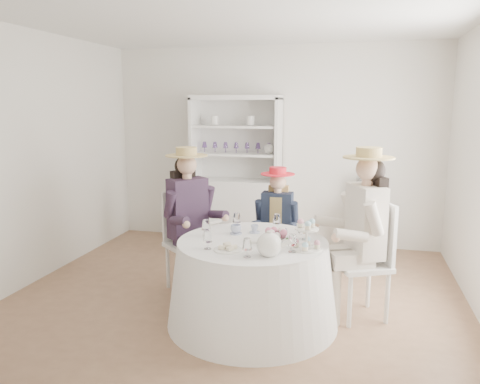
# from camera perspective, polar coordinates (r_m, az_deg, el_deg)

# --- Properties ---
(ground) EXTENTS (4.50, 4.50, 0.00)m
(ground) POSITION_cam_1_polar(r_m,az_deg,el_deg) (4.91, -0.29, -12.36)
(ground) COLOR brown
(ground) RESTS_ON ground
(ceiling) EXTENTS (4.50, 4.50, 0.00)m
(ceiling) POSITION_cam_1_polar(r_m,az_deg,el_deg) (4.58, -0.33, 20.48)
(ceiling) COLOR white
(ceiling) RESTS_ON wall_back
(wall_back) EXTENTS (4.50, 0.00, 4.50)m
(wall_back) POSITION_cam_1_polar(r_m,az_deg,el_deg) (6.50, 4.12, 5.61)
(wall_back) COLOR silver
(wall_back) RESTS_ON ground
(wall_front) EXTENTS (4.50, 0.00, 4.50)m
(wall_front) POSITION_cam_1_polar(r_m,az_deg,el_deg) (2.69, -11.01, -1.74)
(wall_front) COLOR silver
(wall_front) RESTS_ON ground
(wall_left) EXTENTS (0.00, 4.50, 4.50)m
(wall_left) POSITION_cam_1_polar(r_m,az_deg,el_deg) (5.55, -23.47, 3.91)
(wall_left) COLOR silver
(wall_left) RESTS_ON ground
(tea_table) EXTENTS (1.51, 1.51, 0.75)m
(tea_table) POSITION_cam_1_polar(r_m,az_deg,el_deg) (4.20, 1.52, -10.91)
(tea_table) COLOR white
(tea_table) RESTS_ON ground
(hutch) EXTENTS (1.27, 0.62, 2.03)m
(hutch) POSITION_cam_1_polar(r_m,az_deg,el_deg) (6.45, -0.40, -0.01)
(hutch) COLOR silver
(hutch) RESTS_ON ground
(side_table) EXTENTS (0.52, 0.52, 0.70)m
(side_table) POSITION_cam_1_polar(r_m,az_deg,el_deg) (6.29, 15.17, -4.17)
(side_table) COLOR silver
(side_table) RESTS_ON ground
(hatbox) EXTENTS (0.33, 0.33, 0.31)m
(hatbox) POSITION_cam_1_polar(r_m,az_deg,el_deg) (6.18, 15.40, 0.35)
(hatbox) COLOR black
(hatbox) RESTS_ON side_table
(guest_left) EXTENTS (0.64, 0.62, 1.50)m
(guest_left) POSITION_cam_1_polar(r_m,az_deg,el_deg) (4.81, -6.24, -2.33)
(guest_left) COLOR silver
(guest_left) RESTS_ON ground
(guest_mid) EXTENTS (0.45, 0.48, 1.27)m
(guest_mid) POSITION_cam_1_polar(r_m,az_deg,el_deg) (5.01, 4.51, -3.24)
(guest_mid) COLOR silver
(guest_mid) RESTS_ON ground
(guest_right) EXTENTS (0.66, 0.60, 1.55)m
(guest_right) POSITION_cam_1_polar(r_m,az_deg,el_deg) (4.28, 14.70, -3.79)
(guest_right) COLOR silver
(guest_right) RESTS_ON ground
(spare_chair) EXTENTS (0.53, 0.53, 0.93)m
(spare_chair) POSITION_cam_1_polar(r_m,az_deg,el_deg) (6.03, -5.34, -2.97)
(spare_chair) COLOR silver
(spare_chair) RESTS_ON ground
(teacup_a) EXTENTS (0.11, 0.11, 0.08)m
(teacup_a) POSITION_cam_1_polar(r_m,az_deg,el_deg) (4.28, -0.50, -4.63)
(teacup_a) COLOR white
(teacup_a) RESTS_ON tea_table
(teacup_b) EXTENTS (0.07, 0.07, 0.06)m
(teacup_b) POSITION_cam_1_polar(r_m,az_deg,el_deg) (4.32, 1.79, -4.57)
(teacup_b) COLOR white
(teacup_b) RESTS_ON tea_table
(teacup_c) EXTENTS (0.11, 0.11, 0.07)m
(teacup_c) POSITION_cam_1_polar(r_m,az_deg,el_deg) (4.19, 5.22, -5.06)
(teacup_c) COLOR white
(teacup_c) RESTS_ON tea_table
(flower_bowl) EXTENTS (0.24, 0.24, 0.06)m
(flower_bowl) POSITION_cam_1_polar(r_m,az_deg,el_deg) (4.00, 4.11, -5.94)
(flower_bowl) COLOR white
(flower_bowl) RESTS_ON tea_table
(flower_arrangement) EXTENTS (0.17, 0.17, 0.06)m
(flower_arrangement) POSITION_cam_1_polar(r_m,az_deg,el_deg) (4.02, 4.42, -5.09)
(flower_arrangement) COLOR #CF6787
(flower_arrangement) RESTS_ON tea_table
(table_teapot) EXTENTS (0.28, 0.20, 0.21)m
(table_teapot) POSITION_cam_1_polar(r_m,az_deg,el_deg) (3.67, 3.62, -6.43)
(table_teapot) COLOR white
(table_teapot) RESTS_ON tea_table
(sandwich_plate) EXTENTS (0.23, 0.23, 0.05)m
(sandwich_plate) POSITION_cam_1_polar(r_m,az_deg,el_deg) (3.82, -1.47, -6.92)
(sandwich_plate) COLOR white
(sandwich_plate) RESTS_ON tea_table
(cupcake_stand) EXTENTS (0.26, 0.26, 0.24)m
(cupcake_stand) POSITION_cam_1_polar(r_m,az_deg,el_deg) (3.86, 8.10, -5.66)
(cupcake_stand) COLOR white
(cupcake_stand) RESTS_ON tea_table
(stemware_set) EXTENTS (0.93, 0.93, 0.15)m
(stemware_set) POSITION_cam_1_polar(r_m,az_deg,el_deg) (4.06, 1.55, -4.95)
(stemware_set) COLOR white
(stemware_set) RESTS_ON tea_table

